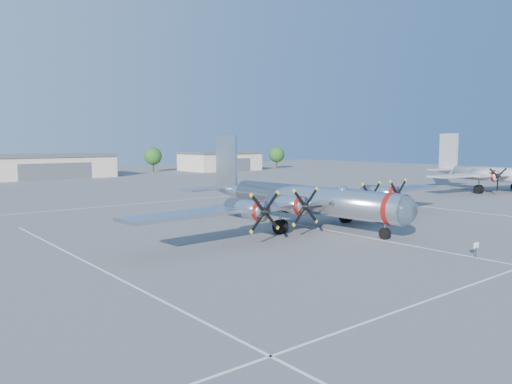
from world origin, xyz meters
TOP-DOWN VIEW (x-y plane):
  - ground at (0.00, 0.00)m, footprint 260.00×260.00m
  - parking_lines at (0.00, -1.75)m, footprint 60.00×50.08m
  - hangar_center at (0.00, 81.96)m, footprint 28.60×14.60m
  - hangar_east at (48.00, 81.96)m, footprint 20.60×14.60m
  - tree_east at (30.00, 88.00)m, footprint 4.80×4.80m
  - tree_far_east at (68.00, 80.00)m, footprint 4.80×4.80m
  - main_bomber_b29 at (-0.04, -1.14)m, footprint 41.73×29.77m
  - twin_engine_east at (47.73, 3.35)m, footprint 33.74×26.73m
  - info_placard at (0.17, -18.67)m, footprint 0.56×0.10m

SIDE VIEW (x-z plane):
  - ground at x=0.00m, z-range 0.00..0.00m
  - main_bomber_b29 at x=-0.04m, z-range -4.45..4.45m
  - twin_engine_east at x=47.73m, z-range -4.83..4.83m
  - parking_lines at x=0.00m, z-range 0.00..0.01m
  - info_placard at x=0.17m, z-range 0.22..1.29m
  - hangar_center at x=0.00m, z-range 0.01..5.41m
  - hangar_east at x=48.00m, z-range 0.01..5.41m
  - tree_east at x=30.00m, z-range 0.90..7.54m
  - tree_far_east at x=68.00m, z-range 0.90..7.54m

